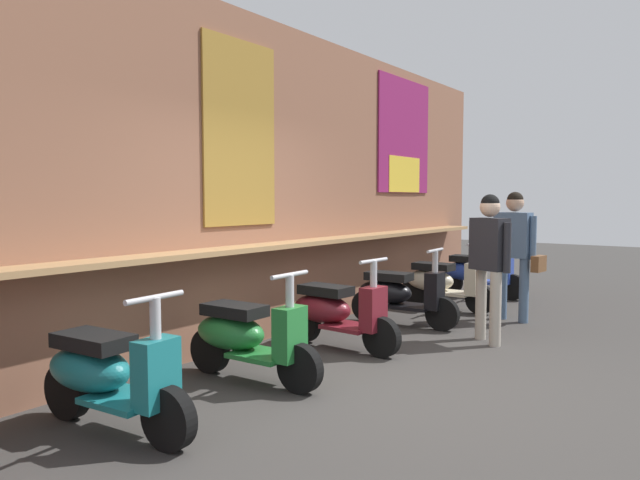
% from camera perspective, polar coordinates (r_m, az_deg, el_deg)
% --- Properties ---
extents(ground_plane, '(33.69, 33.69, 0.00)m').
position_cam_1_polar(ground_plane, '(5.10, 7.28, -13.77)').
color(ground_plane, '#383533').
extents(market_stall_facade, '(12.03, 0.61, 3.50)m').
position_cam_1_polar(market_stall_facade, '(6.10, -9.48, 5.77)').
color(market_stall_facade, '#8C5B44').
rests_on(market_stall_facade, ground_plane).
extents(scooter_teal, '(0.50, 1.40, 0.97)m').
position_cam_1_polar(scooter_teal, '(4.25, -20.21, -12.21)').
color(scooter_teal, '#197075').
rests_on(scooter_teal, ground_plane).
extents(scooter_green, '(0.46, 1.40, 0.97)m').
position_cam_1_polar(scooter_green, '(5.09, -7.34, -9.28)').
color(scooter_green, '#237533').
rests_on(scooter_green, ground_plane).
extents(scooter_maroon, '(0.47, 1.40, 0.97)m').
position_cam_1_polar(scooter_maroon, '(6.12, 1.44, -6.98)').
color(scooter_maroon, maroon).
rests_on(scooter_maroon, ground_plane).
extents(scooter_black, '(0.49, 1.40, 0.97)m').
position_cam_1_polar(scooter_black, '(7.26, 7.58, -5.25)').
color(scooter_black, black).
rests_on(scooter_black, ground_plane).
extents(scooter_cream, '(0.46, 1.40, 0.97)m').
position_cam_1_polar(scooter_cream, '(8.40, 11.74, -4.04)').
color(scooter_cream, beige).
rests_on(scooter_cream, ground_plane).
extents(scooter_blue, '(0.46, 1.40, 0.97)m').
position_cam_1_polar(scooter_blue, '(9.60, 14.97, -3.08)').
color(scooter_blue, '#233D9E').
rests_on(scooter_blue, ground_plane).
extents(shopper_with_handbag, '(0.27, 0.66, 1.65)m').
position_cam_1_polar(shopper_with_handbag, '(7.79, 18.56, -0.28)').
color(shopper_with_handbag, slate).
rests_on(shopper_with_handbag, ground_plane).
extents(shopper_browsing, '(0.33, 0.52, 1.61)m').
position_cam_1_polar(shopper_browsing, '(6.53, 16.21, -1.18)').
color(shopper_browsing, '#ADA393').
rests_on(shopper_browsing, ground_plane).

